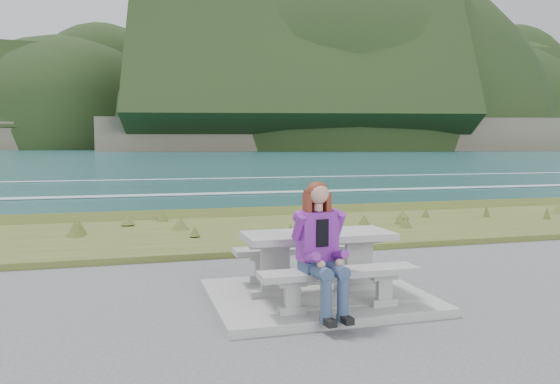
% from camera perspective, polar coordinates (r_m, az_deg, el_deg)
% --- Properties ---
extents(concrete_slab, '(2.60, 2.10, 0.10)m').
position_cam_1_polar(concrete_slab, '(6.82, 3.95, -10.87)').
color(concrete_slab, gray).
rests_on(concrete_slab, ground).
extents(picnic_table, '(1.80, 0.75, 0.75)m').
position_cam_1_polar(picnic_table, '(6.67, 3.99, -5.63)').
color(picnic_table, gray).
rests_on(picnic_table, concrete_slab).
extents(bench_landward, '(1.80, 0.35, 0.45)m').
position_cam_1_polar(bench_landward, '(6.09, 6.22, -8.95)').
color(bench_landward, gray).
rests_on(bench_landward, concrete_slab).
extents(bench_seaward, '(1.80, 0.35, 0.45)m').
position_cam_1_polar(bench_seaward, '(7.37, 2.13, -6.46)').
color(bench_seaward, gray).
rests_on(bench_seaward, concrete_slab).
extents(grass_verge, '(160.00, 4.50, 0.22)m').
position_cam_1_polar(grass_verge, '(11.55, -4.43, -4.55)').
color(grass_verge, '#364B1C').
rests_on(grass_verge, ground).
extents(shore_drop, '(160.00, 0.80, 2.20)m').
position_cam_1_polar(shore_drop, '(14.38, -6.69, -2.68)').
color(shore_drop, brown).
rests_on(shore_drop, ground).
extents(ocean, '(1600.00, 1600.00, 0.09)m').
position_cam_1_polar(ocean, '(31.56, -11.55, -1.75)').
color(ocean, '#1C4B50').
rests_on(ocean, ground).
extents(headland_range, '(729.83, 363.95, 225.64)m').
position_cam_1_polar(headland_range, '(447.87, 9.83, 5.96)').
color(headland_range, brown).
rests_on(headland_range, ground).
extents(seated_woman, '(0.47, 0.74, 1.42)m').
position_cam_1_polar(seated_woman, '(5.84, 4.56, -7.79)').
color(seated_woman, navy).
rests_on(seated_woman, concrete_slab).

